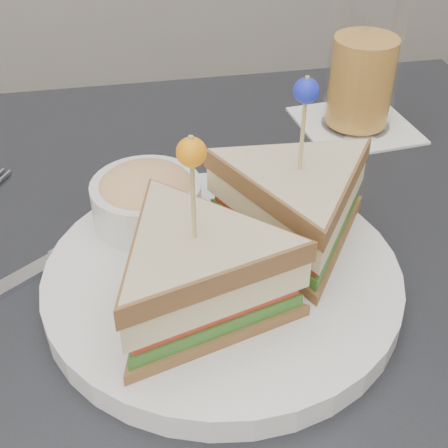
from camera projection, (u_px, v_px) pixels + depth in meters
table at (215, 342)px, 0.57m from camera, size 0.80×0.80×0.75m
plate_meal at (232, 243)px, 0.49m from camera, size 0.35×0.34×0.17m
cutlery_knife at (64, 254)px, 0.54m from camera, size 0.19×0.14×0.01m
drink_set at (363, 69)px, 0.69m from camera, size 0.14×0.14×0.16m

